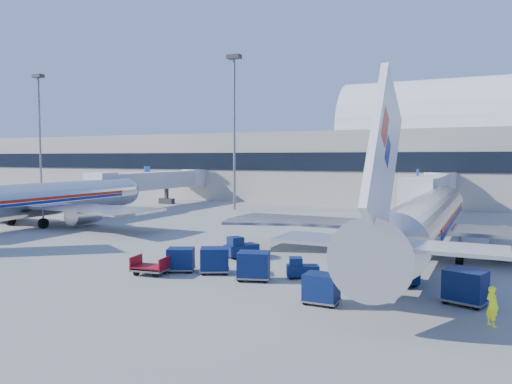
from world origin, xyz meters
The scene contains 18 objects.
ground centered at (0.00, 0.00, 0.00)m, with size 260.00×260.00×0.00m, color gray.
terminal centered at (-13.60, 55.96, 7.52)m, with size 170.00×28.15×21.00m.
airliner_main centered at (10.00, 4.51, 2.93)m, with size 32.00×37.26×12.07m.
airliner_mid centered at (-32.00, 4.51, 2.93)m, with size 32.00×37.26×12.07m.
jetbridge_near centered at (7.60, 30.81, 3.93)m, with size 4.40×27.50×6.25m.
jetbridge_mid centered at (-34.40, 30.81, 3.93)m, with size 4.40×27.50×6.25m.
mast_far_west centered at (-60.00, 30.00, 14.79)m, with size 2.00×1.20×22.60m.
mast_west centered at (-20.00, 30.00, 14.79)m, with size 2.00×1.20×22.60m.
tug_lead centered at (3.72, -5.36, 0.61)m, with size 2.29×1.82×1.34m.
tug_right centered at (9.51, -4.15, 0.75)m, with size 2.73×2.65×1.65m.
tug_left centered at (-2.82, -1.23, 0.75)m, with size 2.43×2.79×1.64m.
cart_train_a centered at (1.25, -7.23, 0.96)m, with size 2.43×2.11×1.81m.
cart_train_b centered at (-1.92, -6.66, 0.92)m, with size 2.42×2.23×1.72m.
cart_train_c centered at (-4.24, -7.21, 0.86)m, with size 2.23×2.00×1.60m.
cart_solo_near centered at (6.67, -10.27, 0.86)m, with size 1.84×1.40×1.62m.
cart_solo_far centered at (13.51, -7.09, 0.98)m, with size 2.45×2.13×1.83m.
cart_open_red centered at (-5.51, -8.84, 0.43)m, with size 2.41×1.85×0.60m.
ramp_worker centered at (14.79, -10.16, 0.93)m, with size 0.68×0.44×1.86m, color #BFDE17.
Camera 1 is at (14.72, -34.98, 7.73)m, focal length 35.00 mm.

